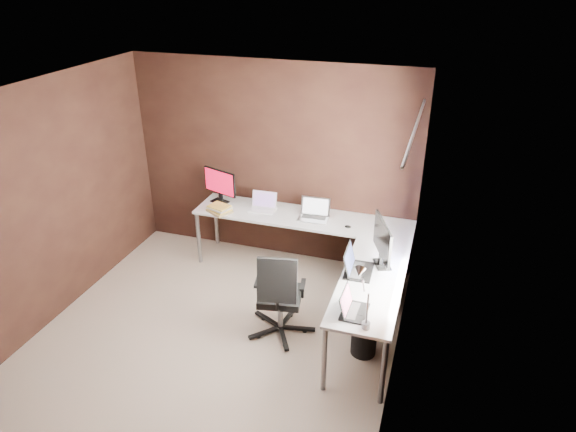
# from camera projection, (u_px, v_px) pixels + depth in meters

# --- Properties ---
(room) EXTENTS (3.60, 3.60, 2.50)m
(room) POSITION_uv_depth(u_px,v_px,m) (246.00, 227.00, 4.75)
(room) COLOR tan
(room) RESTS_ON ground
(desk) EXTENTS (2.65, 2.25, 0.73)m
(desk) POSITION_uv_depth(u_px,v_px,m) (322.00, 242.00, 5.71)
(desk) COLOR white
(desk) RESTS_ON ground
(drawer_pedestal) EXTENTS (0.42, 0.50, 0.60)m
(drawer_pedestal) POSITION_uv_depth(u_px,v_px,m) (374.00, 275.00, 5.82)
(drawer_pedestal) COLOR white
(drawer_pedestal) RESTS_ON ground
(monitor_left) EXTENTS (0.48, 0.21, 0.43)m
(monitor_left) POSITION_uv_depth(u_px,v_px,m) (220.00, 184.00, 6.44)
(monitor_left) COLOR black
(monitor_left) RESTS_ON desk
(monitor_right) EXTENTS (0.25, 0.56, 0.49)m
(monitor_right) POSITION_uv_depth(u_px,v_px,m) (383.00, 241.00, 5.07)
(monitor_right) COLOR black
(monitor_right) RESTS_ON desk
(laptop_white) EXTENTS (0.32, 0.23, 0.21)m
(laptop_white) POSITION_uv_depth(u_px,v_px,m) (263.00, 206.00, 6.34)
(laptop_white) COLOR white
(laptop_white) RESTS_ON desk
(laptop_silver) EXTENTS (0.36, 0.26, 0.23)m
(laptop_silver) POSITION_uv_depth(u_px,v_px,m) (314.00, 214.00, 6.12)
(laptop_silver) COLOR silver
(laptop_silver) RESTS_ON desk
(laptop_black_big) EXTENTS (0.28, 0.39, 0.25)m
(laptop_black_big) POSITION_uv_depth(u_px,v_px,m) (355.00, 266.00, 5.07)
(laptop_black_big) COLOR black
(laptop_black_big) RESTS_ON desk
(laptop_black_small) EXTENTS (0.23, 0.32, 0.21)m
(laptop_black_small) POSITION_uv_depth(u_px,v_px,m) (351.00, 308.00, 4.48)
(laptop_black_small) COLOR black
(laptop_black_small) RESTS_ON desk
(book_stack) EXTENTS (0.35, 0.33, 0.09)m
(book_stack) POSITION_uv_depth(u_px,v_px,m) (219.00, 209.00, 6.26)
(book_stack) COLOR tan
(book_stack) RESTS_ON desk
(mouse_left) EXTENTS (0.09, 0.06, 0.03)m
(mouse_left) POSITION_uv_depth(u_px,v_px,m) (223.00, 211.00, 6.26)
(mouse_left) COLOR black
(mouse_left) RESTS_ON desk
(mouse_corner) EXTENTS (0.09, 0.07, 0.03)m
(mouse_corner) POSITION_uv_depth(u_px,v_px,m) (348.00, 227.00, 5.91)
(mouse_corner) COLOR black
(mouse_corner) RESTS_ON desk
(desk_lamp) EXTENTS (0.18, 0.21, 0.53)m
(desk_lamp) POSITION_uv_depth(u_px,v_px,m) (362.00, 289.00, 4.23)
(desk_lamp) COLOR slate
(desk_lamp) RESTS_ON desk
(office_chair) EXTENTS (0.55, 0.56, 0.98)m
(office_chair) POSITION_uv_depth(u_px,v_px,m) (280.00, 310.00, 5.25)
(office_chair) COLOR black
(office_chair) RESTS_ON ground
(wastebasket) EXTENTS (0.26, 0.26, 0.29)m
(wastebasket) POSITION_uv_depth(u_px,v_px,m) (364.00, 341.00, 5.04)
(wastebasket) COLOR black
(wastebasket) RESTS_ON ground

